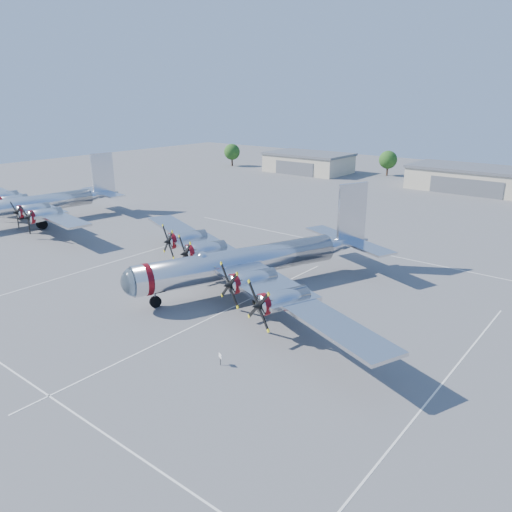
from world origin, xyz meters
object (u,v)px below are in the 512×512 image
Objects in this scene: hangar_west at (308,162)px; tree_west at (388,160)px; info_placard at (220,357)px; bomber_west at (42,222)px; hangar_center at (476,179)px; tree_far_west at (232,152)px; main_bomber_b29 at (252,287)px.

hangar_west is 3.40× the size of tree_west.
info_placard is (31.86, -100.86, -3.50)m from tree_west.
info_placard is at bearing -7.75° from bomber_west.
tree_far_west is at bearing -176.76° from hangar_center.
tree_far_west is 0.16× the size of bomber_west.
main_bomber_b29 is (22.97, -85.88, -4.22)m from tree_west.
bomber_west is (20.31, -72.94, -4.22)m from tree_far_west.
bomber_west is (-49.69, -76.90, -2.71)m from hangar_center.
tree_west is at bearing 162.18° from hangar_center.
hangar_west is 45.00m from hangar_center.
main_bomber_b29 is at bearing 6.85° from bomber_west.
tree_west is at bearing 126.69° from main_bomber_b29.
tree_far_west is 1.00× the size of tree_west.
tree_far_west and tree_west have the same top height.
info_placard is at bearing -49.14° from tree_far_west.
tree_west is (45.00, 12.00, 0.00)m from tree_far_west.
info_placard is (8.88, -14.98, 0.72)m from main_bomber_b29.
tree_west is (-25.00, 8.04, 1.51)m from hangar_center.
hangar_west is 88.96m from main_bomber_b29.
hangar_center is at bearing 118.30° from info_placard.
hangar_center is 93.10m from info_placard.
tree_far_west is 46.57m from tree_west.
hangar_center is 0.70× the size of bomber_west.
hangar_west is 77.10m from bomber_west.
tree_far_west reaches higher than hangar_center.
hangar_center is 77.91m from main_bomber_b29.
bomber_west is at bearing -159.41° from main_bomber_b29.
bomber_west reaches higher than hangar_west.
tree_far_west is at bearing -165.07° from tree_west.
main_bomber_b29 reaches higher than info_placard.
tree_west is 6.50× the size of info_placard.
tree_west is at bearing 14.93° from tree_far_west.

